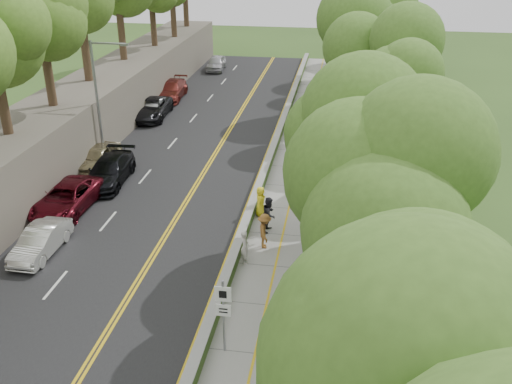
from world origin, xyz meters
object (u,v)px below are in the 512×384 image
at_px(signpost, 223,309).
at_px(car_1, 41,241).
at_px(streetlight, 100,94).
at_px(car_2, 67,198).
at_px(person_far, 326,122).
at_px(painter_0, 260,201).
at_px(construction_barrel, 315,137).
at_px(concrete_block, 313,340).

xyz_separation_m(signpost, car_1, (-10.10, 5.40, -1.25)).
bearing_deg(streetlight, signpost, -55.92).
bearing_deg(streetlight, car_1, -83.06).
distance_m(streetlight, car_2, 8.13).
relative_size(car_1, person_far, 2.38).
bearing_deg(painter_0, signpost, -178.76).
relative_size(streetlight, person_far, 4.67).
distance_m(construction_barrel, concrete_block, 22.08).
height_order(streetlight, concrete_block, streetlight).
distance_m(concrete_block, person_far, 24.54).
height_order(construction_barrel, person_far, person_far).
bearing_deg(painter_0, construction_barrel, -11.26).
bearing_deg(construction_barrel, concrete_block, -86.63).
relative_size(construction_barrel, concrete_block, 0.72).
distance_m(construction_barrel, car_1, 21.03).
relative_size(car_1, painter_0, 2.44).
height_order(construction_barrel, car_1, car_1).
xyz_separation_m(concrete_block, person_far, (-0.66, 24.52, 0.44)).
distance_m(car_1, car_2, 4.55).
height_order(car_1, painter_0, painter_0).
xyz_separation_m(streetlight, car_2, (0.62, -7.13, -3.86)).
height_order(streetlight, painter_0, streetlight).
bearing_deg(concrete_block, car_1, 160.20).
xyz_separation_m(concrete_block, car_2, (-14.15, 9.29, 0.31)).
bearing_deg(construction_barrel, car_1, -124.96).
distance_m(car_1, person_far, 23.45).
height_order(construction_barrel, concrete_block, construction_barrel).
distance_m(streetlight, person_far, 16.69).
xyz_separation_m(painter_0, person_far, (2.89, 14.14, 0.02)).
distance_m(streetlight, signpost, 20.72).
height_order(car_1, car_2, car_2).
bearing_deg(car_1, construction_barrel, 55.53).
height_order(concrete_block, car_1, car_1).
xyz_separation_m(car_1, car_2, (-0.80, 4.48, 0.07)).
bearing_deg(car_2, person_far, 50.18).
xyz_separation_m(signpost, painter_0, (-0.30, 10.98, -1.08)).
relative_size(construction_barrel, car_2, 0.17).
bearing_deg(signpost, construction_barrel, 85.07).
height_order(construction_barrel, car_2, car_2).
relative_size(construction_barrel, person_far, 0.53).
bearing_deg(car_1, signpost, -27.64).
distance_m(streetlight, construction_barrel, 15.16).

